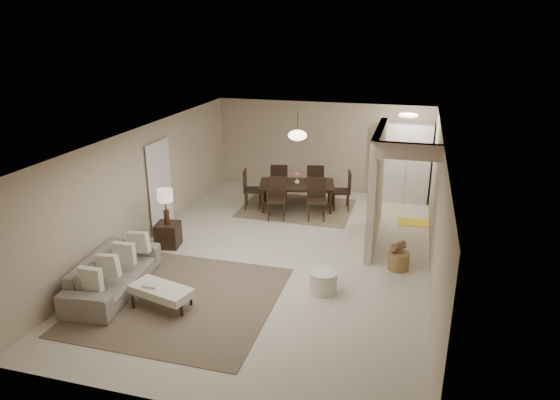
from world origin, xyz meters
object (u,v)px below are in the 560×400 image
(sofa, at_px, (113,273))
(side_table, at_px, (168,235))
(round_pouf, at_px, (323,282))
(dining_table, at_px, (297,196))
(pantry_cabinet, at_px, (407,163))
(wicker_basket, at_px, (399,261))
(ottoman_bench, at_px, (161,291))

(sofa, xyz_separation_m, side_table, (0.05, 1.96, -0.07))
(round_pouf, xyz_separation_m, dining_table, (-1.45, 4.02, 0.13))
(pantry_cabinet, xyz_separation_m, wicker_basket, (0.05, -4.15, -0.88))
(wicker_basket, distance_m, dining_table, 3.87)
(ottoman_bench, bearing_deg, dining_table, 92.84)
(sofa, relative_size, side_table, 4.30)
(round_pouf, distance_m, dining_table, 4.28)
(ottoman_bench, distance_m, round_pouf, 2.80)
(pantry_cabinet, xyz_separation_m, dining_table, (-2.65, -1.38, -0.72))
(pantry_cabinet, height_order, wicker_basket, pantry_cabinet)
(pantry_cabinet, height_order, sofa, pantry_cabinet)
(pantry_cabinet, relative_size, dining_table, 1.11)
(sofa, xyz_separation_m, dining_table, (2.15, 4.94, 0.00))
(pantry_cabinet, height_order, side_table, pantry_cabinet)
(round_pouf, distance_m, wicker_basket, 1.77)
(round_pouf, bearing_deg, wicker_basket, 45.26)
(ottoman_bench, height_order, wicker_basket, ottoman_bench)
(pantry_cabinet, bearing_deg, side_table, -137.40)
(wicker_basket, bearing_deg, sofa, -155.82)
(pantry_cabinet, distance_m, wicker_basket, 4.24)
(ottoman_bench, height_order, side_table, side_table)
(sofa, height_order, ottoman_bench, sofa)
(ottoman_bench, relative_size, wicker_basket, 2.82)
(ottoman_bench, xyz_separation_m, dining_table, (1.06, 5.24, 0.03))
(side_table, relative_size, round_pouf, 1.03)
(sofa, xyz_separation_m, round_pouf, (3.61, 0.92, -0.13))
(pantry_cabinet, height_order, round_pouf, pantry_cabinet)
(pantry_cabinet, distance_m, round_pouf, 5.60)
(dining_table, bearing_deg, ottoman_bench, -114.19)
(pantry_cabinet, relative_size, round_pouf, 4.14)
(side_table, relative_size, dining_table, 0.28)
(sofa, xyz_separation_m, ottoman_bench, (1.10, -0.30, -0.02))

